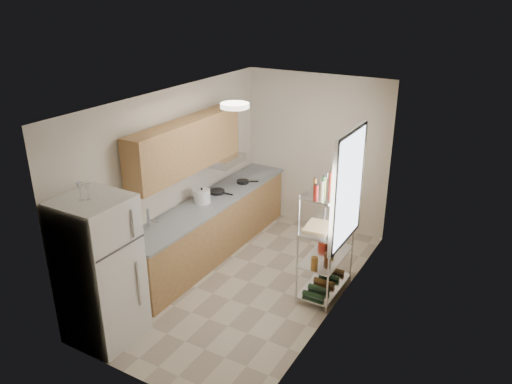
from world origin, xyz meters
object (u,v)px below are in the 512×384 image
at_px(espresso_machine, 345,208).
at_px(cutting_board, 318,227).
at_px(refrigerator, 100,271).
at_px(frying_pan_large, 217,192).
at_px(rice_cooker, 202,196).

bearing_deg(espresso_machine, cutting_board, -129.70).
xyz_separation_m(refrigerator, cutting_board, (1.80, 1.99, 0.14)).
xyz_separation_m(refrigerator, frying_pan_large, (-0.12, 2.53, 0.04)).
xyz_separation_m(rice_cooker, cutting_board, (1.90, -0.13, 0.02)).
distance_m(refrigerator, espresso_machine, 3.16).
relative_size(refrigerator, rice_cooker, 7.17).
relative_size(frying_pan_large, cutting_board, 0.62).
distance_m(refrigerator, frying_pan_large, 2.53).
height_order(rice_cooker, frying_pan_large, rice_cooker).
xyz_separation_m(rice_cooker, espresso_machine, (2.09, 0.32, 0.16)).
distance_m(cutting_board, espresso_machine, 0.51).
bearing_deg(frying_pan_large, cutting_board, -16.71).
xyz_separation_m(refrigerator, rice_cooker, (-0.10, 2.12, 0.11)).
bearing_deg(cutting_board, rice_cooker, 176.15).
height_order(refrigerator, frying_pan_large, refrigerator).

